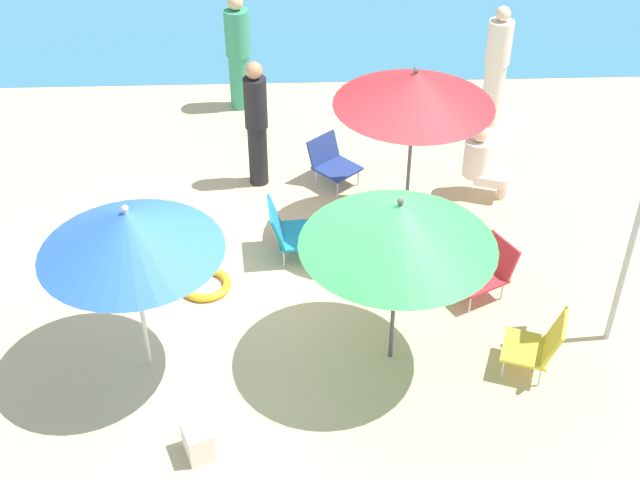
# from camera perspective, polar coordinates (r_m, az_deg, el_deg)

# --- Properties ---
(ground_plane) EXTENTS (40.00, 40.00, 0.00)m
(ground_plane) POSITION_cam_1_polar(r_m,az_deg,el_deg) (8.72, -0.41, -4.67)
(ground_plane) COLOR #D3BC8C
(umbrella_blue) EXTENTS (1.59, 1.59, 1.81)m
(umbrella_blue) POSITION_cam_1_polar(r_m,az_deg,el_deg) (7.34, -12.56, 0.54)
(umbrella_blue) COLOR silver
(umbrella_blue) RESTS_ON ground_plane
(umbrella_red) EXTENTS (1.67, 1.67, 2.03)m
(umbrella_red) POSITION_cam_1_polar(r_m,az_deg,el_deg) (8.90, 6.29, 9.92)
(umbrella_red) COLOR #4C4C51
(umbrella_red) RESTS_ON ground_plane
(umbrella_green) EXTENTS (1.72, 1.72, 1.81)m
(umbrella_green) POSITION_cam_1_polar(r_m,az_deg,el_deg) (7.29, 5.25, 1.00)
(umbrella_green) COLOR #4C4C51
(umbrella_green) RESTS_ON ground_plane
(beach_chair_a) EXTENTS (0.64, 0.61, 0.65)m
(beach_chair_a) POSITION_cam_1_polar(r_m,az_deg,el_deg) (8.12, 14.33, -6.68)
(beach_chair_a) COLOR gold
(beach_chair_a) RESTS_ON ground_plane
(beach_chair_b) EXTENTS (0.74, 0.67, 0.59)m
(beach_chair_b) POSITION_cam_1_polar(r_m,az_deg,el_deg) (8.90, 10.92, -1.92)
(beach_chair_b) COLOR red
(beach_chair_b) RESTS_ON ground_plane
(beach_chair_c) EXTENTS (0.68, 0.71, 0.66)m
(beach_chair_c) POSITION_cam_1_polar(r_m,az_deg,el_deg) (9.16, -11.74, -0.38)
(beach_chair_c) COLOR white
(beach_chair_c) RESTS_ON ground_plane
(beach_chair_d) EXTENTS (0.70, 0.70, 0.57)m
(beach_chair_d) POSITION_cam_1_polar(r_m,az_deg,el_deg) (10.48, 0.76, 5.28)
(beach_chair_d) COLOR navy
(beach_chair_d) RESTS_ON ground_plane
(beach_chair_e) EXTENTS (0.57, 0.58, 0.63)m
(beach_chair_e) POSITION_cam_1_polar(r_m,az_deg,el_deg) (9.25, -2.15, 0.70)
(beach_chair_e) COLOR teal
(beach_chair_e) RESTS_ON ground_plane
(person_a) EXTENTS (0.27, 0.27, 1.59)m
(person_a) POSITION_cam_1_polar(r_m,az_deg,el_deg) (10.24, -4.23, 7.72)
(person_a) COLOR black
(person_a) RESTS_ON ground_plane
(person_b) EXTENTS (0.34, 0.34, 1.62)m
(person_b) POSITION_cam_1_polar(r_m,az_deg,el_deg) (12.03, -5.43, 12.24)
(person_b) COLOR #389970
(person_b) RESTS_ON ground_plane
(person_c) EXTENTS (0.33, 0.33, 1.66)m
(person_c) POSITION_cam_1_polar(r_m,az_deg,el_deg) (11.75, 11.59, 11.16)
(person_c) COLOR silver
(person_c) RESTS_ON ground_plane
(person_d) EXTENTS (0.55, 0.43, 0.93)m
(person_d) POSITION_cam_1_polar(r_m,az_deg,el_deg) (10.34, 10.63, 5.22)
(person_d) COLOR silver
(person_d) RESTS_ON ground_plane
(warning_sign) EXTENTS (0.18, 0.52, 2.12)m
(warning_sign) POSITION_cam_1_polar(r_m,az_deg,el_deg) (8.04, 20.32, 1.25)
(warning_sign) COLOR #ADADB2
(warning_sign) RESTS_ON ground_plane
(swim_ring) EXTENTS (0.53, 0.53, 0.08)m
(swim_ring) POSITION_cam_1_polar(r_m,az_deg,el_deg) (9.05, -7.59, -2.93)
(swim_ring) COLOR yellow
(swim_ring) RESTS_ON ground_plane
(beach_bag) EXTENTS (0.30, 0.34, 0.30)m
(beach_bag) POSITION_cam_1_polar(r_m,az_deg,el_deg) (7.42, -8.09, -13.05)
(beach_bag) COLOR silver
(beach_bag) RESTS_ON ground_plane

